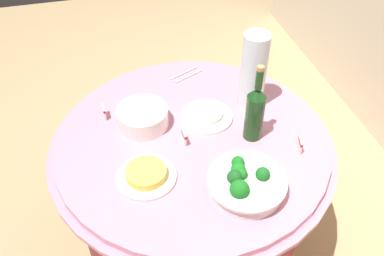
% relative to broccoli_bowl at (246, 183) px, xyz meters
% --- Properties ---
extents(ground_plane, '(6.00, 6.00, 0.00)m').
position_rel_broccoli_bowl_xyz_m(ground_plane, '(-0.31, -0.11, -0.78)').
color(ground_plane, tan).
extents(buffet_table, '(1.16, 1.16, 0.74)m').
position_rel_broccoli_bowl_xyz_m(buffet_table, '(-0.31, -0.11, -0.40)').
color(buffet_table, maroon).
rests_on(buffet_table, ground_plane).
extents(broccoli_bowl, '(0.28, 0.28, 0.11)m').
position_rel_broccoli_bowl_xyz_m(broccoli_bowl, '(0.00, 0.00, 0.00)').
color(broccoli_bowl, white).
rests_on(broccoli_bowl, buffet_table).
extents(plate_stack, '(0.21, 0.21, 0.08)m').
position_rel_broccoli_bowl_xyz_m(plate_stack, '(-0.44, -0.29, 0.00)').
color(plate_stack, white).
rests_on(plate_stack, buffet_table).
extents(wine_bottle, '(0.07, 0.07, 0.34)m').
position_rel_broccoli_bowl_xyz_m(wine_bottle, '(-0.26, 0.12, 0.09)').
color(wine_bottle, '#173E17').
rests_on(wine_bottle, buffet_table).
extents(decorative_fruit_vase, '(0.11, 0.11, 0.34)m').
position_rel_broccoli_bowl_xyz_m(decorative_fruit_vase, '(-0.46, 0.19, 0.12)').
color(decorative_fruit_vase, silver).
rests_on(decorative_fruit_vase, buffet_table).
extents(serving_tongs, '(0.11, 0.16, 0.01)m').
position_rel_broccoli_bowl_xyz_m(serving_tongs, '(-0.73, -0.04, -0.04)').
color(serving_tongs, silver).
rests_on(serving_tongs, buffet_table).
extents(food_plate_rice, '(0.22, 0.22, 0.03)m').
position_rel_broccoli_bowl_xyz_m(food_plate_rice, '(-0.41, -0.02, -0.03)').
color(food_plate_rice, white).
rests_on(food_plate_rice, buffet_table).
extents(food_plate_fried_egg, '(0.22, 0.22, 0.04)m').
position_rel_broccoli_bowl_xyz_m(food_plate_fried_egg, '(-0.14, -0.33, -0.02)').
color(food_plate_fried_egg, white).
rests_on(food_plate_fried_egg, buffet_table).
extents(label_placard_front, '(0.05, 0.01, 0.05)m').
position_rel_broccoli_bowl_xyz_m(label_placard_front, '(-0.52, -0.44, -0.01)').
color(label_placard_front, white).
rests_on(label_placard_front, buffet_table).
extents(label_placard_mid, '(0.05, 0.01, 0.05)m').
position_rel_broccoli_bowl_xyz_m(label_placard_mid, '(-0.29, -0.15, -0.01)').
color(label_placard_mid, white).
rests_on(label_placard_mid, buffet_table).
extents(label_placard_rear, '(0.05, 0.02, 0.05)m').
position_rel_broccoli_bowl_xyz_m(label_placard_rear, '(-0.14, 0.27, -0.01)').
color(label_placard_rear, white).
rests_on(label_placard_rear, buffet_table).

